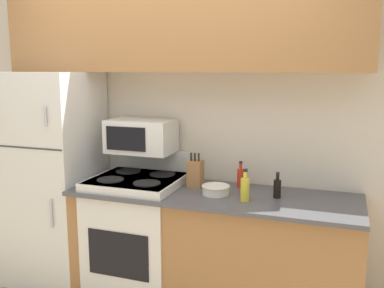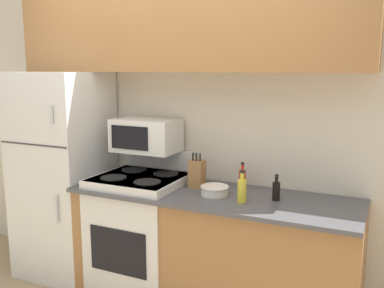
% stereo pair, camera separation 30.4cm
% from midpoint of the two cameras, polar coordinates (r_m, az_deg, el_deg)
% --- Properties ---
extents(wall_back, '(8.00, 0.05, 2.55)m').
position_cam_midpoint_polar(wall_back, '(3.46, -3.48, 1.92)').
color(wall_back, beige).
rests_on(wall_back, ground_plane).
extents(lower_cabinets, '(2.07, 0.68, 0.88)m').
position_cam_midpoint_polar(lower_cabinets, '(3.25, 0.00, -13.96)').
color(lower_cabinets, '#9E6B3D').
rests_on(lower_cabinets, ground_plane).
extents(refrigerator, '(0.70, 0.66, 1.73)m').
position_cam_midpoint_polar(refrigerator, '(3.77, -20.25, -4.31)').
color(refrigerator, silver).
rests_on(refrigerator, ground_plane).
extents(upper_cabinets, '(2.76, 0.33, 0.62)m').
position_cam_midpoint_polar(upper_cabinets, '(3.26, -4.98, 14.99)').
color(upper_cabinets, '#9E6B3D').
rests_on(upper_cabinets, refrigerator).
extents(stove, '(0.66, 0.66, 1.10)m').
position_cam_midpoint_polar(stove, '(3.45, -9.70, -11.79)').
color(stove, silver).
rests_on(stove, ground_plane).
extents(microwave, '(0.51, 0.33, 0.26)m').
position_cam_midpoint_polar(microwave, '(3.40, -9.35, 1.03)').
color(microwave, silver).
rests_on(microwave, stove).
extents(knife_block, '(0.11, 0.11, 0.26)m').
position_cam_midpoint_polar(knife_block, '(3.21, -2.26, -3.98)').
color(knife_block, '#9E6B3D').
rests_on(knife_block, lower_cabinets).
extents(bowl, '(0.20, 0.20, 0.07)m').
position_cam_midpoint_polar(bowl, '(3.04, 0.32, -6.12)').
color(bowl, silver).
rests_on(bowl, lower_cabinets).
extents(bottle_soy_sauce, '(0.05, 0.05, 0.18)m').
position_cam_midpoint_polar(bottle_soy_sauce, '(2.98, 8.45, -5.84)').
color(bottle_soy_sauce, black).
rests_on(bottle_soy_sauce, lower_cabinets).
extents(bottle_cooking_spray, '(0.06, 0.06, 0.22)m').
position_cam_midpoint_polar(bottle_cooking_spray, '(2.88, 4.09, -5.96)').
color(bottle_cooking_spray, gold).
rests_on(bottle_cooking_spray, lower_cabinets).
extents(bottle_hot_sauce, '(0.05, 0.05, 0.20)m').
position_cam_midpoint_polar(bottle_hot_sauce, '(3.21, 3.79, -4.46)').
color(bottle_hot_sauce, red).
rests_on(bottle_hot_sauce, lower_cabinets).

